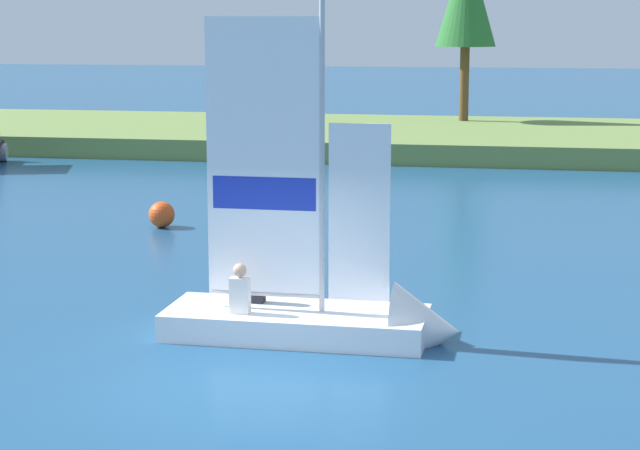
% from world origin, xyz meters
% --- Properties ---
extents(ground_plane, '(200.00, 200.00, 0.00)m').
position_xyz_m(ground_plane, '(0.00, 0.00, 0.00)').
color(ground_plane, navy).
extents(shore_bank, '(80.00, 11.22, 0.71)m').
position_xyz_m(shore_bank, '(0.00, 27.59, 0.35)').
color(shore_bank, olive).
rests_on(shore_bank, ground).
extents(sailboat, '(4.36, 1.55, 5.53)m').
position_xyz_m(sailboat, '(0.98, 2.23, 0.38)').
color(sailboat, white).
rests_on(sailboat, ground).
extents(channel_buoy, '(0.59, 0.59, 0.59)m').
position_xyz_m(channel_buoy, '(-4.52, 10.31, 0.30)').
color(channel_buoy, '#E54C19').
rests_on(channel_buoy, ground).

